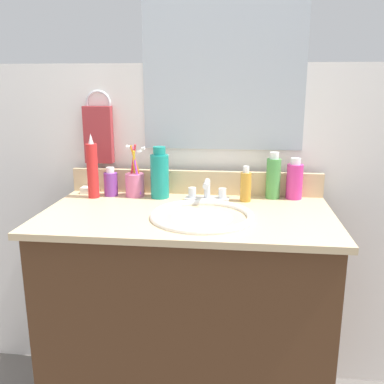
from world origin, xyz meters
name	(u,v)px	position (x,y,z in m)	size (l,w,h in m)	color
vanity_cabinet	(187,324)	(0.00, 0.00, 0.40)	(0.93, 0.48, 0.79)	#4C2D19
countertop	(187,215)	(0.00, 0.00, 0.80)	(0.96, 0.52, 0.02)	#D1B284
backsplash	(195,182)	(0.00, 0.25, 0.86)	(0.96, 0.02, 0.09)	#D1B284
back_wall	(197,228)	(0.00, 0.31, 0.65)	(2.06, 0.04, 1.30)	white
mirror_panel	(223,73)	(0.10, 0.29, 1.26)	(0.60, 0.01, 0.56)	#B2BCC6
towel_ring	(98,103)	(-0.38, 0.29, 1.15)	(0.10, 0.10, 0.01)	silver
hand_towel	(99,135)	(-0.38, 0.27, 1.03)	(0.11, 0.04, 0.22)	#A53338
sink_basin	(202,226)	(0.05, -0.05, 0.78)	(0.33, 0.33, 0.11)	white
faucet	(207,194)	(0.05, 0.15, 0.84)	(0.16, 0.10, 0.08)	silver
bottle_mouthwash_teal	(160,174)	(-0.12, 0.18, 0.90)	(0.07, 0.07, 0.19)	teal
bottle_spray_red	(93,170)	(-0.37, 0.15, 0.92)	(0.04, 0.04, 0.24)	red
bottle_toner_green	(273,177)	(0.29, 0.22, 0.89)	(0.05, 0.05, 0.17)	#4C9E4C
bottle_oil_amber	(246,186)	(0.19, 0.16, 0.87)	(0.04, 0.04, 0.13)	gold
bottle_soap_pink	(294,180)	(0.37, 0.22, 0.88)	(0.06, 0.06, 0.15)	#D8338C
bottle_cream_purple	(111,183)	(-0.31, 0.18, 0.86)	(0.05, 0.05, 0.11)	#7A3899
cup_pink	(135,183)	(-0.22, 0.19, 0.86)	(0.07, 0.08, 0.20)	#D16693
soap_bar	(90,190)	(-0.41, 0.21, 0.82)	(0.06, 0.04, 0.02)	white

